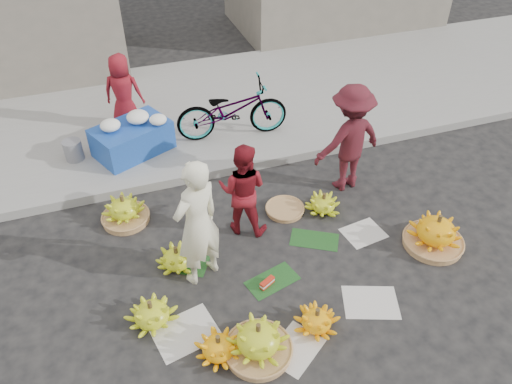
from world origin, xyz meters
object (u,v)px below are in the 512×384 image
object	(u,v)px
banana_bunch_0	(151,313)
vendor_cream	(197,224)
flower_table	(132,137)
bicycle	(232,110)
banana_bunch_4	(436,232)

from	to	relation	value
banana_bunch_0	vendor_cream	bearing A→B (deg)	35.92
banana_bunch_0	vendor_cream	distance (m)	1.14
vendor_cream	flower_table	size ratio (longest dim) A/B	1.26
vendor_cream	bicycle	world-z (taller)	vendor_cream
banana_bunch_4	bicycle	distance (m)	3.81
banana_bunch_0	flower_table	xyz separation A→B (m)	(0.30, 3.41, 0.25)
bicycle	flower_table	bearing A→B (deg)	94.18
banana_bunch_4	vendor_cream	bearing A→B (deg)	170.94
vendor_cream	bicycle	distance (m)	3.12
bicycle	banana_bunch_4	bearing A→B (deg)	-145.77
banana_bunch_4	bicycle	xyz separation A→B (m)	(-1.81, 3.33, 0.38)
banana_bunch_0	flower_table	world-z (taller)	flower_table
vendor_cream	banana_bunch_0	bearing A→B (deg)	9.03
banana_bunch_0	bicycle	distance (m)	3.93
banana_bunch_4	flower_table	world-z (taller)	flower_table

